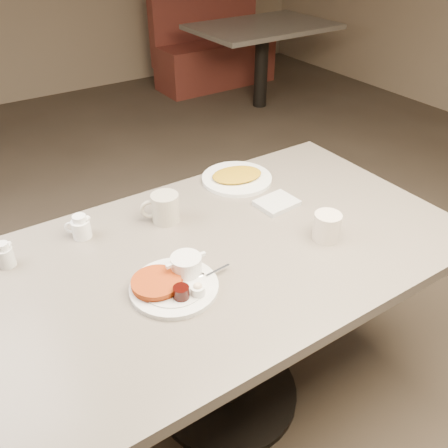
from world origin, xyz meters
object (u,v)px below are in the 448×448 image
coffee_mug_near (327,226)px  coffee_mug_far (164,208)px  diner_table (227,286)px  creamer_left (5,255)px  hash_plate (237,177)px  main_plate (174,281)px  booth_back_right (217,46)px  creamer_right (81,227)px

coffee_mug_near → coffee_mug_far: bearing=135.9°
diner_table → coffee_mug_far: (-0.10, 0.23, 0.22)m
diner_table → creamer_left: creamer_left is taller
coffee_mug_far → hash_plate: coffee_mug_far is taller
hash_plate → creamer_left: bearing=-176.5°
diner_table → coffee_mug_far: size_ratio=10.51×
diner_table → creamer_left: (-0.60, 0.28, 0.21)m
main_plate → coffee_mug_near: coffee_mug_near is taller
diner_table → hash_plate: size_ratio=4.65×
booth_back_right → main_plate: bearing=-124.3°
main_plate → coffee_mug_near: size_ratio=2.33×
coffee_mug_near → coffee_mug_far: 0.54m
main_plate → coffee_mug_far: size_ratio=2.16×
creamer_left → booth_back_right: size_ratio=0.05×
diner_table → creamer_right: size_ratio=18.50×
diner_table → booth_back_right: bearing=57.8°
diner_table → coffee_mug_near: size_ratio=11.31×
main_plate → creamer_right: size_ratio=3.81×
main_plate → booth_back_right: 4.13m
coffee_mug_far → creamer_right: 0.28m
creamer_left → coffee_mug_near: bearing=-25.2°
diner_table → booth_back_right: booth_back_right is taller
hash_plate → coffee_mug_far: bearing=-165.0°
creamer_left → coffee_mug_far: bearing=-5.1°
main_plate → coffee_mug_far: 0.34m
creamer_left → creamer_right: bearing=4.7°
coffee_mug_near → hash_plate: 0.47m
coffee_mug_far → booth_back_right: booth_back_right is taller
creamer_right → booth_back_right: bearing=50.9°
coffee_mug_near → booth_back_right: (1.80, 3.46, -0.39)m
coffee_mug_near → coffee_mug_far: (-0.39, 0.37, 0.00)m
diner_table → creamer_right: creamer_right is taller
diner_table → coffee_mug_near: coffee_mug_near is taller
diner_table → hash_plate: hash_plate is taller
coffee_mug_near → hash_plate: coffee_mug_near is taller
creamer_right → main_plate: bearing=-70.6°
creamer_right → coffee_mug_near: bearing=-33.8°
diner_table → coffee_mug_near: bearing=-25.9°
hash_plate → diner_table: bearing=-128.7°
diner_table → main_plate: 0.31m
creamer_left → creamer_right: (0.24, 0.02, -0.00)m
hash_plate → coffee_mug_near: bearing=-87.3°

